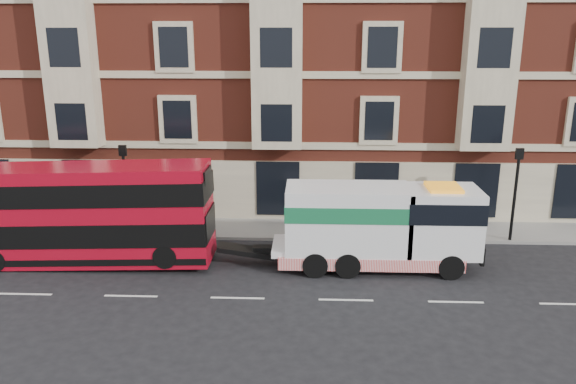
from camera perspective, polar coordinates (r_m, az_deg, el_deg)
The scene contains 8 objects.
ground at distance 21.19m, azimuth -5.15°, elevation -10.69°, with size 120.00×120.00×0.00m, color black.
sidewalk at distance 28.04m, azimuth -3.21°, elevation -3.72°, with size 90.00×3.00×0.15m, color slate.
victorian_terrace at distance 33.88m, azimuth -1.35°, elevation 16.86°, with size 45.00×12.00×20.40m.
lamp_post_west at distance 27.30m, azimuth -16.20°, elevation 0.83°, with size 0.35×0.15×4.35m.
lamp_post_east at distance 27.54m, azimuth 22.12°, elevation 0.41°, with size 0.35×0.15×4.35m.
double_decker_bus at distance 24.86m, azimuth -19.88°, elevation -1.99°, with size 10.44×2.40×4.23m.
tow_truck at distance 23.32m, azimuth 8.89°, elevation -3.38°, with size 8.36×2.47×3.48m.
pedestrian at distance 29.86m, azimuth -17.82°, elevation -1.53°, with size 0.57×0.37×1.56m, color #1D253A.
Camera 1 is at (2.63, -18.80, 9.42)m, focal length 35.00 mm.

